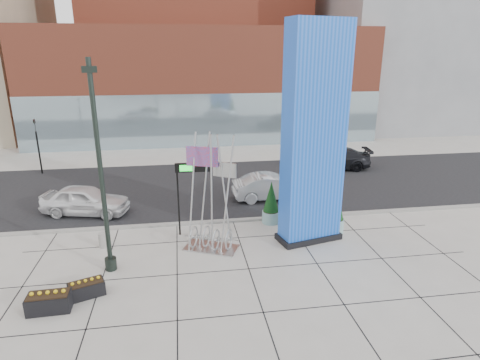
{
  "coord_description": "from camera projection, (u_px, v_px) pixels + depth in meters",
  "views": [
    {
      "loc": [
        -1.62,
        -15.74,
        8.78
      ],
      "look_at": [
        1.08,
        2.0,
        2.99
      ],
      "focal_mm": 30.0,
      "sensor_mm": 36.0,
      "label": 1
    }
  ],
  "objects": [
    {
      "name": "blue_pylon",
      "position": [
        314.0,
        141.0,
        18.15
      ],
      "size": [
        3.27,
        2.02,
        10.12
      ],
      "rotation": [
        0.0,
        0.0,
        0.24
      ],
      "color": "blue",
      "rests_on": "ground"
    },
    {
      "name": "tower_glass_front",
      "position": [
        207.0,
        120.0,
        38.0
      ],
      "size": [
        34.0,
        0.6,
        5.0
      ],
      "primitive_type": "cube",
      "color": "#8CA5B2",
      "rests_on": "ground"
    },
    {
      "name": "concrete_bollard",
      "position": [
        103.0,
        240.0,
        18.73
      ],
      "size": [
        0.36,
        0.36,
        0.71
      ],
      "primitive_type": "cylinder",
      "color": "gray",
      "rests_on": "ground"
    },
    {
      "name": "building_grey_parking",
      "position": [
        405.0,
        49.0,
        48.8
      ],
      "size": [
        20.0,
        18.0,
        18.0
      ],
      "primitive_type": "cube",
      "color": "slate",
      "rests_on": "ground"
    },
    {
      "name": "round_planter_west",
      "position": [
        271.0,
        203.0,
        21.21
      ],
      "size": [
        0.92,
        0.92,
        2.31
      ],
      "color": "#81ABAD",
      "rests_on": "ground"
    },
    {
      "name": "public_art_sculpture",
      "position": [
        211.0,
        220.0,
        18.26
      ],
      "size": [
        2.7,
        2.11,
        5.5
      ],
      "rotation": [
        0.0,
        0.0,
        -0.43
      ],
      "color": "#BABEBF",
      "rests_on": "ground"
    },
    {
      "name": "car_dark_east",
      "position": [
        334.0,
        159.0,
        31.14
      ],
      "size": [
        5.81,
        3.02,
        1.61
      ],
      "primitive_type": "imported",
      "rotation": [
        0.0,
        0.0,
        -1.71
      ],
      "color": "black",
      "rests_on": "ground"
    },
    {
      "name": "car_white_west",
      "position": [
        85.0,
        200.0,
        22.42
      ],
      "size": [
        5.12,
        3.01,
        1.63
      ],
      "primitive_type": "imported",
      "rotation": [
        0.0,
        0.0,
        1.33
      ],
      "color": "white",
      "rests_on": "ground"
    },
    {
      "name": "traffic_signal",
      "position": [
        38.0,
        144.0,
        29.42
      ],
      "size": [
        0.15,
        0.18,
        4.1
      ],
      "color": "black",
      "rests_on": "ground"
    },
    {
      "name": "ground",
      "position": [
        223.0,
        259.0,
        17.73
      ],
      "size": [
        160.0,
        160.0,
        0.0
      ],
      "primitive_type": "plane",
      "color": "#9E9991",
      "rests_on": "ground"
    },
    {
      "name": "box_planter_south",
      "position": [
        49.0,
        301.0,
        14.12
      ],
      "size": [
        1.49,
        0.78,
        0.81
      ],
      "rotation": [
        0.0,
        0.0,
        0.03
      ],
      "color": "black",
      "rests_on": "ground"
    },
    {
      "name": "curb_edge",
      "position": [
        215.0,
        222.0,
        21.48
      ],
      "size": [
        80.0,
        0.3,
        0.12
      ],
      "primitive_type": "cube",
      "color": "gray",
      "rests_on": "ground"
    },
    {
      "name": "round_planter_mid",
      "position": [
        301.0,
        214.0,
        19.65
      ],
      "size": [
        0.99,
        0.99,
        2.47
      ],
      "color": "#81ABAD",
      "rests_on": "ground"
    },
    {
      "name": "box_planter_north",
      "position": [
        86.0,
        288.0,
        14.99
      ],
      "size": [
        1.43,
        1.06,
        0.71
      ],
      "rotation": [
        0.0,
        0.0,
        0.37
      ],
      "color": "black",
      "rests_on": "ground"
    },
    {
      "name": "tower_podium",
      "position": [
        203.0,
        84.0,
        41.59
      ],
      "size": [
        34.0,
        10.0,
        11.0
      ],
      "primitive_type": "cube",
      "color": "#A74730",
      "rests_on": "ground"
    },
    {
      "name": "lamp_post",
      "position": [
        103.0,
        191.0,
        15.83
      ],
      "size": [
        0.57,
        0.47,
        8.58
      ],
      "rotation": [
        0.0,
        0.0,
        0.17
      ],
      "color": "black",
      "rests_on": "ground"
    },
    {
      "name": "overhead_street_sign",
      "position": [
        190.0,
        173.0,
        19.22
      ],
      "size": [
        1.75,
        0.22,
        3.7
      ],
      "rotation": [
        0.0,
        0.0,
        -0.04
      ],
      "color": "black",
      "rests_on": "ground"
    },
    {
      "name": "street_asphalt",
      "position": [
        207.0,
        187.0,
        27.14
      ],
      "size": [
        80.0,
        12.0,
        0.02
      ],
      "primitive_type": "cube",
      "color": "black",
      "rests_on": "ground"
    },
    {
      "name": "round_planter_east",
      "position": [
        335.0,
        210.0,
        20.1
      ],
      "size": [
        1.01,
        1.01,
        2.53
      ],
      "color": "#81ABAD",
      "rests_on": "ground"
    },
    {
      "name": "car_silver_mid",
      "position": [
        272.0,
        187.0,
        24.71
      ],
      "size": [
        4.84,
        1.83,
        1.58
      ],
      "primitive_type": "imported",
      "rotation": [
        0.0,
        0.0,
        1.61
      ],
      "color": "#A5A7AC",
      "rests_on": "ground"
    }
  ]
}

